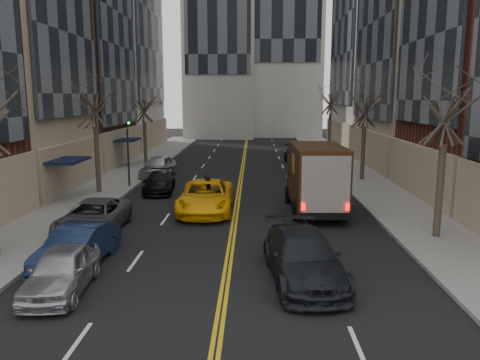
{
  "coord_description": "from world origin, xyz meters",
  "views": [
    {
      "loc": [
        0.89,
        -8.6,
        6.1
      ],
      "look_at": [
        0.29,
        13.0,
        2.2
      ],
      "focal_mm": 35.0,
      "sensor_mm": 36.0,
      "label": 1
    }
  ],
  "objects_px": {
    "observer_sedan": "(303,257)",
    "ups_truck": "(315,178)",
    "taxi": "(206,197)",
    "pedestrian": "(209,193)"
  },
  "relations": [
    {
      "from": "observer_sedan",
      "to": "ups_truck",
      "type": "bearing_deg",
      "value": 74.53
    },
    {
      "from": "taxi",
      "to": "ups_truck",
      "type": "bearing_deg",
      "value": 1.25
    },
    {
      "from": "ups_truck",
      "to": "observer_sedan",
      "type": "height_order",
      "value": "ups_truck"
    },
    {
      "from": "pedestrian",
      "to": "ups_truck",
      "type": "bearing_deg",
      "value": -103.6
    },
    {
      "from": "observer_sedan",
      "to": "taxi",
      "type": "distance_m",
      "value": 10.13
    },
    {
      "from": "taxi",
      "to": "pedestrian",
      "type": "distance_m",
      "value": 0.43
    },
    {
      "from": "observer_sedan",
      "to": "pedestrian",
      "type": "distance_m",
      "value": 10.45
    },
    {
      "from": "observer_sedan",
      "to": "taxi",
      "type": "bearing_deg",
      "value": 108.62
    },
    {
      "from": "ups_truck",
      "to": "pedestrian",
      "type": "bearing_deg",
      "value": 177.13
    },
    {
      "from": "ups_truck",
      "to": "taxi",
      "type": "height_order",
      "value": "ups_truck"
    }
  ]
}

